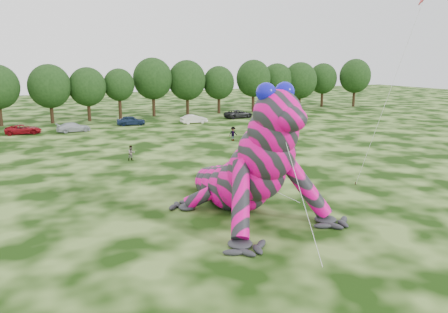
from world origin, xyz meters
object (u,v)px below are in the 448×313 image
car_5 (194,119)px  car_6 (239,114)px  car_3 (74,127)px  tree_13 (253,86)px  spectator_2 (233,134)px  spectator_3 (270,128)px  tree_7 (50,94)px  tree_10 (153,87)px  car_2 (23,129)px  flying_kite (419,11)px  tree_11 (187,88)px  spectator_1 (131,153)px  tree_17 (355,83)px  tree_16 (323,85)px  tree_14 (277,87)px  tree_15 (300,86)px  inflatable_gecko (233,145)px  car_7 (286,113)px  car_4 (131,121)px  tree_9 (119,94)px  tree_12 (219,90)px  tree_8 (88,94)px

car_5 → car_6: car_6 is taller
car_3 → car_6: 28.51m
tree_13 → spectator_2: 32.07m
spectator_3 → car_3: bearing=-2.4°
tree_7 → tree_10: bearing=5.8°
car_2 → spectator_3: (30.83, -14.89, 0.26)m
car_2 → car_3: (6.57, -0.95, 0.02)m
flying_kite → tree_11: 54.25m
car_3 → spectator_1: size_ratio=2.95×
tree_13 → tree_17: size_ratio=0.98×
tree_13 → car_5: (-16.36, -10.17, -4.35)m
car_2 → car_6: bearing=-82.0°
tree_13 → tree_16: bearing=7.0°
tree_11 → car_2: bearing=-158.6°
tree_14 → tree_15: 5.10m
spectator_1 → tree_7: bearing=89.8°
inflatable_gecko → car_3: size_ratio=3.82×
car_7 → tree_10: bearing=71.8°
tree_15 → spectator_2: bearing=-136.3°
tree_16 → car_5: (-34.67, -12.42, -3.98)m
tree_7 → tree_17: bearing=-0.1°
tree_16 → inflatable_gecko: bearing=-131.9°
car_3 → car_4: size_ratio=1.06×
spectator_2 → tree_16: bearing=30.5°
tree_9 → spectator_1: bearing=-99.6°
tree_17 → tree_10: bearing=177.5°
tree_16 → car_4: 45.73m
car_2 → inflatable_gecko: bearing=-158.5°
tree_11 → tree_12: size_ratio=1.12×
car_4 → car_5: car_4 is taller
tree_8 → spectator_2: bearing=-62.1°
tree_7 → car_2: (-4.38, -9.68, -4.08)m
inflatable_gecko → flying_kite: (13.37, -2.57, 9.07)m
tree_11 → car_3: (-21.68, -12.02, -4.36)m
tree_14 → car_4: (-32.41, -9.56, -3.95)m
tree_12 → tree_17: bearing=-1.9°
spectator_3 → tree_7: bearing=-15.4°
tree_8 → car_2: tree_8 is taller
inflatable_gecko → tree_14: bearing=46.5°
tree_16 → car_7: tree_16 is taller
tree_13 → tree_16: tree_13 is taller
tree_8 → car_5: size_ratio=2.08×
car_7 → spectator_2: size_ratio=2.82×
tree_7 → tree_14: bearing=2.5°
car_7 → spectator_3: (-12.39, -15.39, 0.18)m
flying_kite → tree_10: bearing=94.9°
tree_10 → car_2: (-21.86, -11.46, -4.59)m
tree_16 → car_2: (-59.91, -12.25, -4.03)m
tree_17 → spectator_2: size_ratio=5.68×
car_3 → car_5: car_5 is taller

